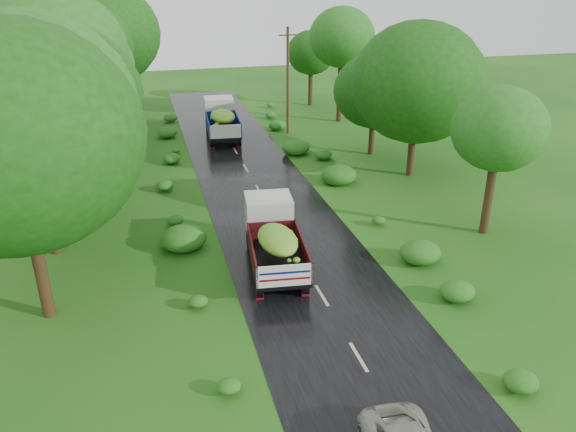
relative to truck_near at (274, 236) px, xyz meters
name	(u,v)px	position (x,y,z in m)	size (l,w,h in m)	color
ground	(359,357)	(1.26, -6.94, -1.44)	(120.00, 120.00, 0.00)	#144E10
road	(314,283)	(1.26, -1.94, -1.43)	(6.50, 80.00, 0.02)	black
road_lines	(307,271)	(1.26, -0.94, -1.41)	(0.12, 69.60, 0.00)	#BFB78C
truck_near	(274,236)	(0.00, 0.00, 0.00)	(2.78, 6.24, 2.54)	black
truck_far	(221,118)	(0.88, 20.62, 0.09)	(2.66, 6.54, 2.69)	black
utility_pole	(288,80)	(6.07, 20.49, 2.70)	(1.41, 0.24, 8.04)	#382616
trees_left	(70,70)	(-8.58, 13.07, 5.29)	(6.48, 34.60, 9.46)	black
trees_right	(379,74)	(10.86, 14.46, 3.99)	(4.34, 31.97, 8.33)	black
shrubs	(266,197)	(1.26, 7.06, -1.09)	(11.90, 44.00, 0.70)	#275A15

